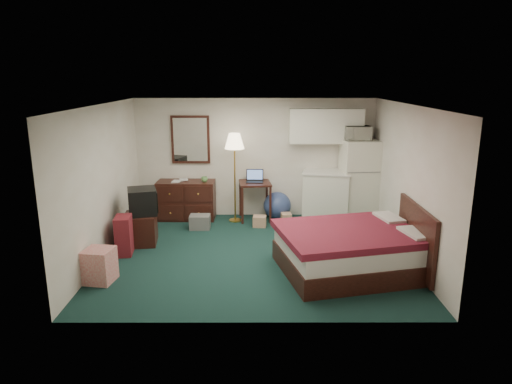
{
  "coord_description": "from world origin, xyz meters",
  "views": [
    {
      "loc": [
        0.01,
        -7.28,
        2.94
      ],
      "look_at": [
        0.02,
        0.45,
        0.97
      ],
      "focal_mm": 32.0,
      "sensor_mm": 36.0,
      "label": 1
    }
  ],
  "objects_px": {
    "dresser": "(186,200)",
    "kitchen_counter": "(326,196)",
    "bed": "(351,251)",
    "suitcase": "(124,235)",
    "floor_lamp": "(235,178)",
    "fridge": "(358,181)",
    "desk": "(255,201)",
    "tv_stand": "(141,229)"
  },
  "relations": [
    {
      "from": "kitchen_counter",
      "to": "suitcase",
      "type": "bearing_deg",
      "value": -140.36
    },
    {
      "from": "floor_lamp",
      "to": "desk",
      "type": "relative_size",
      "value": 2.28
    },
    {
      "from": "dresser",
      "to": "desk",
      "type": "height_order",
      "value": "dresser"
    },
    {
      "from": "floor_lamp",
      "to": "fridge",
      "type": "distance_m",
      "value": 2.54
    },
    {
      "from": "dresser",
      "to": "bed",
      "type": "height_order",
      "value": "dresser"
    },
    {
      "from": "floor_lamp",
      "to": "bed",
      "type": "relative_size",
      "value": 0.88
    },
    {
      "from": "suitcase",
      "to": "floor_lamp",
      "type": "bearing_deg",
      "value": 38.48
    },
    {
      "from": "fridge",
      "to": "desk",
      "type": "bearing_deg",
      "value": 174.6
    },
    {
      "from": "bed",
      "to": "desk",
      "type": "bearing_deg",
      "value": 106.16
    },
    {
      "from": "fridge",
      "to": "suitcase",
      "type": "height_order",
      "value": "fridge"
    },
    {
      "from": "bed",
      "to": "suitcase",
      "type": "bearing_deg",
      "value": 156.15
    },
    {
      "from": "desk",
      "to": "bed",
      "type": "relative_size",
      "value": 0.39
    },
    {
      "from": "floor_lamp",
      "to": "tv_stand",
      "type": "bearing_deg",
      "value": -141.31
    },
    {
      "from": "floor_lamp",
      "to": "suitcase",
      "type": "xyz_separation_m",
      "value": [
        -1.8,
        -1.83,
        -0.58
      ]
    },
    {
      "from": "bed",
      "to": "suitcase",
      "type": "distance_m",
      "value": 3.76
    },
    {
      "from": "floor_lamp",
      "to": "fridge",
      "type": "xyz_separation_m",
      "value": [
        2.54,
        0.06,
        -0.07
      ]
    },
    {
      "from": "dresser",
      "to": "fridge",
      "type": "xyz_separation_m",
      "value": [
        3.58,
        -0.1,
        0.44
      ]
    },
    {
      "from": "desk",
      "to": "kitchen_counter",
      "type": "relative_size",
      "value": 0.8
    },
    {
      "from": "tv_stand",
      "to": "desk",
      "type": "bearing_deg",
      "value": 27.68
    },
    {
      "from": "dresser",
      "to": "fridge",
      "type": "relative_size",
      "value": 0.7
    },
    {
      "from": "dresser",
      "to": "suitcase",
      "type": "xyz_separation_m",
      "value": [
        -0.77,
        -1.99,
        -0.07
      ]
    },
    {
      "from": "dresser",
      "to": "bed",
      "type": "bearing_deg",
      "value": -41.42
    },
    {
      "from": "bed",
      "to": "suitcase",
      "type": "height_order",
      "value": "suitcase"
    },
    {
      "from": "tv_stand",
      "to": "suitcase",
      "type": "height_order",
      "value": "suitcase"
    },
    {
      "from": "bed",
      "to": "fridge",
      "type": "bearing_deg",
      "value": 62.85
    },
    {
      "from": "floor_lamp",
      "to": "tv_stand",
      "type": "xyz_separation_m",
      "value": [
        -1.65,
        -1.32,
        -0.64
      ]
    },
    {
      "from": "tv_stand",
      "to": "fridge",
      "type": "bearing_deg",
      "value": 11.09
    },
    {
      "from": "floor_lamp",
      "to": "tv_stand",
      "type": "relative_size",
      "value": 3.07
    },
    {
      "from": "dresser",
      "to": "desk",
      "type": "relative_size",
      "value": 1.48
    },
    {
      "from": "floor_lamp",
      "to": "fridge",
      "type": "height_order",
      "value": "floor_lamp"
    },
    {
      "from": "kitchen_counter",
      "to": "fridge",
      "type": "relative_size",
      "value": 0.6
    },
    {
      "from": "dresser",
      "to": "floor_lamp",
      "type": "xyz_separation_m",
      "value": [
        1.03,
        -0.16,
        0.51
      ]
    },
    {
      "from": "desk",
      "to": "floor_lamp",
      "type": "bearing_deg",
      "value": -170.37
    },
    {
      "from": "dresser",
      "to": "kitchen_counter",
      "type": "relative_size",
      "value": 1.18
    },
    {
      "from": "fridge",
      "to": "tv_stand",
      "type": "distance_m",
      "value": 4.45
    },
    {
      "from": "kitchen_counter",
      "to": "tv_stand",
      "type": "bearing_deg",
      "value": -146.12
    },
    {
      "from": "desk",
      "to": "tv_stand",
      "type": "distance_m",
      "value": 2.51
    },
    {
      "from": "tv_stand",
      "to": "suitcase",
      "type": "relative_size",
      "value": 0.9
    },
    {
      "from": "kitchen_counter",
      "to": "desk",
      "type": "bearing_deg",
      "value": -168.62
    },
    {
      "from": "desk",
      "to": "suitcase",
      "type": "bearing_deg",
      "value": -144.6
    },
    {
      "from": "desk",
      "to": "fridge",
      "type": "height_order",
      "value": "fridge"
    },
    {
      "from": "dresser",
      "to": "fridge",
      "type": "bearing_deg",
      "value": -0.37
    }
  ]
}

